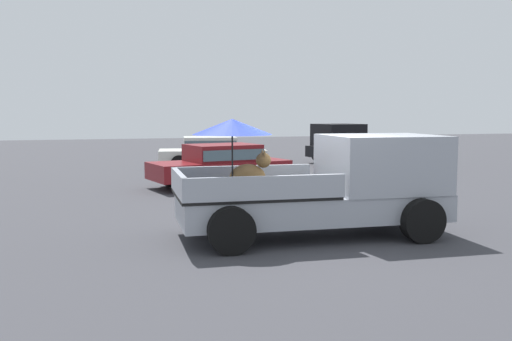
{
  "coord_description": "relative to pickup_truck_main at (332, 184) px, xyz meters",
  "views": [
    {
      "loc": [
        -4.04,
        -9.6,
        2.35
      ],
      "look_at": [
        -0.6,
        1.66,
        1.1
      ],
      "focal_mm": 39.02,
      "sensor_mm": 36.0,
      "label": 1
    }
  ],
  "objects": [
    {
      "name": "parked_sedan_far",
      "position": [
        -0.42,
        7.35,
        -0.24
      ],
      "size": [
        4.58,
        2.65,
        1.33
      ],
      "rotation": [
        0.0,
        0.0,
        3.36
      ],
      "color": "black",
      "rests_on": "ground"
    },
    {
      "name": "pickup_truck_red",
      "position": [
        7.46,
        13.54,
        -0.11
      ],
      "size": [
        5.01,
        2.69,
        1.8
      ],
      "rotation": [
        0.0,
        0.0,
        3.28
      ],
      "color": "black",
      "rests_on": "ground"
    },
    {
      "name": "parked_sedan_near",
      "position": [
        0.43,
        12.61,
        -0.24
      ],
      "size": [
        4.53,
        2.5,
        1.33
      ],
      "rotation": [
        0.0,
        0.0,
        -0.16
      ],
      "color": "black",
      "rests_on": "ground"
    },
    {
      "name": "ground_plane",
      "position": [
        -0.39,
        0.02,
        -0.98
      ],
      "size": [
        80.0,
        80.0,
        0.0
      ],
      "primitive_type": "plane",
      "color": "#38383D"
    },
    {
      "name": "pickup_truck_main",
      "position": [
        0.0,
        0.0,
        0.0
      ],
      "size": [
        5.15,
        2.49,
        2.22
      ],
      "rotation": [
        0.0,
        0.0,
        -0.06
      ],
      "color": "black",
      "rests_on": "ground"
    }
  ]
}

